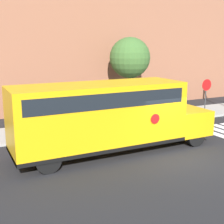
{
  "coord_description": "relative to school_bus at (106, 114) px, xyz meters",
  "views": [
    {
      "loc": [
        -8.37,
        -10.25,
        4.89
      ],
      "look_at": [
        -1.99,
        2.5,
        1.75
      ],
      "focal_mm": 50.0,
      "sensor_mm": 36.0,
      "label": 1
    }
  ],
  "objects": [
    {
      "name": "building_backdrop",
      "position": [
        2.52,
        11.0,
        3.17
      ],
      "size": [
        32.0,
        4.0,
        9.98
      ],
      "color": "#935B42",
      "rests_on": "ground"
    },
    {
      "name": "tree_near_sidewalk",
      "position": [
        5.22,
        7.06,
        2.09
      ],
      "size": [
        2.86,
        2.86,
        5.35
      ],
      "color": "brown",
      "rests_on": "ground"
    },
    {
      "name": "school_bus",
      "position": [
        0.0,
        0.0,
        0.0
      ],
      "size": [
        9.47,
        2.57,
        3.19
      ],
      "color": "#EAA80F",
      "rests_on": "ground"
    },
    {
      "name": "stop_sign",
      "position": [
        9.09,
        3.47,
        -0.08
      ],
      "size": [
        0.77,
        0.1,
        2.57
      ],
      "color": "#38383A",
      "rests_on": "ground"
    },
    {
      "name": "ground_plane",
      "position": [
        2.52,
        -2.0,
        -1.82
      ],
      "size": [
        60.0,
        60.0,
        0.0
      ],
      "primitive_type": "plane",
      "color": "black"
    },
    {
      "name": "sidewalk_strip",
      "position": [
        2.52,
        4.5,
        -1.74
      ],
      "size": [
        44.0,
        3.0,
        0.15
      ],
      "color": "#9E9E99",
      "rests_on": "ground"
    }
  ]
}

